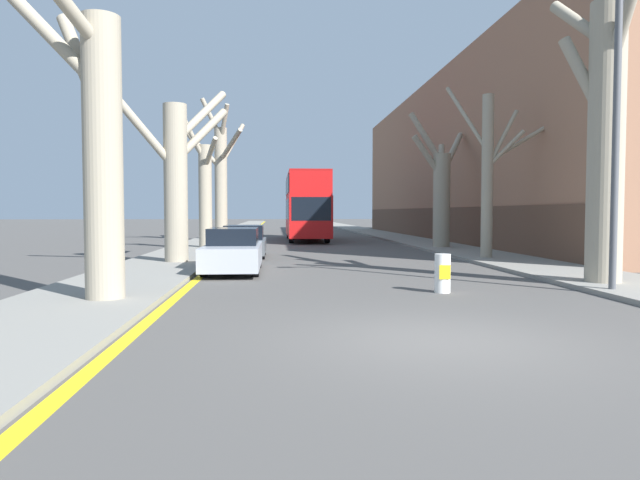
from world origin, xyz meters
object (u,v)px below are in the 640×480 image
Objects in this scene: street_tree_left_1 at (177,175)px; parked_car_0 at (233,251)px; street_tree_left_2 at (204,190)px; double_decker_bus at (306,203)px; lamp_post at (612,118)px; traffic_bollard at (442,273)px; street_tree_left_0 at (96,142)px; street_tree_right_1 at (489,171)px; street_tree_left_3 at (221,175)px; parked_car_1 at (244,242)px; street_tree_right_2 at (441,190)px; street_tree_right_0 at (605,123)px.

parked_car_0 is at bearing -52.06° from street_tree_left_1.
street_tree_left_2 is 10.56m from double_decker_bus.
street_tree_left_2 is 20.23m from lamp_post.
traffic_bollard is (5.23, -5.06, -0.21)m from parked_car_0.
double_decker_bus is (5.65, 26.29, -0.82)m from street_tree_left_0.
lamp_post is 7.85× the size of traffic_bollard.
street_tree_left_3 is at bearing 126.52° from street_tree_right_1.
lamp_post reaches higher than parked_car_1.
double_decker_bus reaches higher than parked_car_1.
street_tree_left_0 is 0.63× the size of double_decker_bus.
street_tree_left_0 is at bearing -90.05° from street_tree_left_3.
double_decker_bus is at bearing 111.03° from street_tree_right_1.
street_tree_left_1 reaches higher than double_decker_bus.
traffic_bollard is at bearing -44.02° from parked_car_0.
street_tree_left_3 is 20.05m from street_tree_right_1.
parked_car_1 is at bearing -155.01° from street_tree_right_2.
parked_car_0 is at bearing 147.95° from lamp_post.
street_tree_left_2 is at bearing 113.71° from parked_car_1.
street_tree_left_0 reaches higher than traffic_bollard.
street_tree_left_3 is 27.81m from lamp_post.
street_tree_left_0 is 0.97× the size of street_tree_right_1.
street_tree_right_1 is (11.92, -16.10, -0.81)m from street_tree_left_3.
lamp_post reaches higher than street_tree_left_2.
street_tree_left_3 is 2.37× the size of parked_car_1.
street_tree_left_2 is at bearing 101.44° from parked_car_0.
street_tree_right_2 is 11.47m from double_decker_bus.
lamp_post is (11.16, -8.43, 0.79)m from street_tree_left_1.
parked_car_0 is (-3.38, -20.09, -1.83)m from double_decker_bus.
street_tree_right_0 is (11.82, -7.04, 0.91)m from street_tree_left_1.
street_tree_right_2 is at bearing 47.29° from parked_car_0.
street_tree_right_2 is at bearing 89.10° from street_tree_right_1.
street_tree_left_1 is at bearing 142.93° from lamp_post.
street_tree_left_0 is 7.10m from parked_car_0.
street_tree_left_0 is 9.01m from street_tree_left_1.
street_tree_right_0 is at bearing -90.60° from street_tree_right_2.
street_tree_right_0 reaches higher than street_tree_right_1.
street_tree_right_0 is 14.85m from street_tree_right_2.
traffic_bollard is (5.23, -11.09, -0.18)m from parked_car_1.
street_tree_left_3 is 1.32× the size of street_tree_right_2.
street_tree_left_2 reaches higher than street_tree_left_1.
street_tree_left_1 is 11.91m from street_tree_right_1.
street_tree_left_2 is at bearing 114.77° from traffic_bollard.
street_tree_left_1 is 0.62× the size of double_decker_bus.
street_tree_left_3 is 0.99× the size of street_tree_right_0.
street_tree_left_2 is 1.80× the size of parked_car_1.
street_tree_right_2 is at bearing 89.40° from street_tree_right_0.
street_tree_left_3 is 26.83m from street_tree_right_0.
parked_car_1 is at bearing 79.48° from street_tree_left_0.
street_tree_left_1 is 0.72× the size of street_tree_left_3.
street_tree_right_0 is 7.98m from street_tree_right_1.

